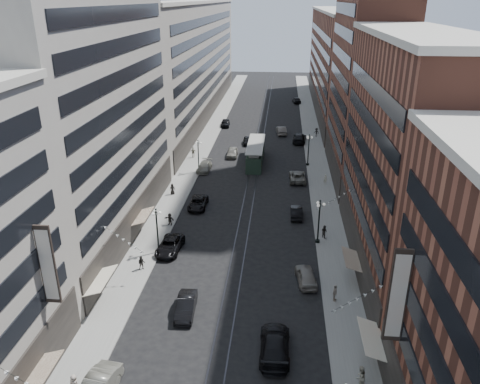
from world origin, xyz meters
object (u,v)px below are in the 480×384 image
(lamppost_se_far, at_px, (319,220))
(lamppost_se_mid, at_px, (309,149))
(lamppost_sw_mid, at_px, (198,155))
(pedestrian_2, at_px, (142,263))
(car_11, at_px, (297,176))
(pedestrian_6, at_px, (193,152))
(car_8, at_px, (204,167))
(pedestrian_7, at_px, (324,231))
(pedestrian_extra_1, at_px, (172,189))
(lamppost_sw_far, at_px, (157,229))
(car_10, at_px, (296,212))
(pedestrian_5, at_px, (170,219))
(pedestrian_4, at_px, (335,293))
(car_7, at_px, (198,203))
(pedestrian_extra_0, at_px, (360,377))
(car_extra_0, at_px, (297,100))
(pedestrian_8, at_px, (325,179))
(car_extra_1, at_px, (232,152))
(car_4, at_px, (306,276))
(car_13, at_px, (248,141))
(car_9, at_px, (225,123))
(car_6, at_px, (275,345))
(streetcar, at_px, (256,154))
(pedestrian_1, at_px, (74,384))
(car_2, at_px, (170,246))
(car_12, at_px, (299,138))
(car_5, at_px, (186,306))
(pedestrian_9, at_px, (316,132))
(car_14, at_px, (281,130))

(lamppost_se_far, xyz_separation_m, lamppost_se_mid, (0.00, 28.00, 0.00))
(lamppost_sw_mid, relative_size, pedestrian_2, 3.52)
(car_11, bearing_deg, pedestrian_6, -29.17)
(car_8, distance_m, pedestrian_7, 29.17)
(lamppost_sw_mid, height_order, car_8, lamppost_sw_mid)
(lamppost_se_far, xyz_separation_m, pedestrian_extra_1, (-20.62, 12.95, -2.11))
(lamppost_sw_far, relative_size, car_10, 1.26)
(pedestrian_5, xyz_separation_m, pedestrian_extra_1, (-1.92, 10.01, 0.03))
(pedestrian_4, xyz_separation_m, car_7, (-16.98, 20.52, -0.31))
(lamppost_sw_far, relative_size, pedestrian_extra_0, 2.99)
(car_10, relative_size, car_extra_0, 0.89)
(pedestrian_8, xyz_separation_m, car_extra_1, (-16.04, 12.55, -0.10))
(car_4, height_order, car_13, car_4)
(lamppost_sw_far, distance_m, pedestrian_extra_0, 27.39)
(car_9, bearing_deg, pedestrian_6, -100.93)
(car_6, bearing_deg, streetcar, -85.18)
(car_7, distance_m, pedestrian_6, 21.96)
(pedestrian_1, distance_m, pedestrian_2, 17.12)
(car_7, bearing_deg, car_extra_1, 84.65)
(lamppost_se_mid, bearing_deg, pedestrian_1, -110.09)
(car_extra_0, bearing_deg, lamppost_se_far, 82.97)
(pedestrian_2, xyz_separation_m, car_extra_0, (18.40, 88.38, -0.10))
(car_2, relative_size, car_12, 0.87)
(car_4, relative_size, pedestrian_6, 2.38)
(car_2, bearing_deg, pedestrian_extra_1, 105.15)
(car_7, distance_m, pedestrian_8, 21.18)
(pedestrian_5, bearing_deg, car_12, 89.52)
(car_6, bearing_deg, car_12, -93.86)
(lamppost_sw_far, xyz_separation_m, car_11, (16.44, 24.59, -2.33))
(car_4, distance_m, car_5, 12.91)
(car_6, distance_m, car_13, 59.65)
(car_5, relative_size, pedestrian_9, 2.63)
(car_7, relative_size, car_12, 0.83)
(pedestrian_extra_0, bearing_deg, lamppost_sw_mid, -104.24)
(car_4, distance_m, car_13, 49.48)
(pedestrian_7, xyz_separation_m, pedestrian_8, (1.47, 18.04, -0.05))
(car_4, relative_size, car_10, 1.05)
(car_7, relative_size, car_extra_0, 1.04)
(pedestrian_1, bearing_deg, lamppost_sw_mid, -81.82)
(car_10, distance_m, car_14, 40.94)
(lamppost_se_mid, height_order, car_10, lamppost_se_mid)
(car_13, bearing_deg, streetcar, -84.21)
(car_5, xyz_separation_m, car_11, (11.11, 35.24, -0.02))
(pedestrian_1, xyz_separation_m, car_14, (14.57, 72.94, -0.11))
(lamppost_sw_far, xyz_separation_m, car_extra_1, (4.70, 35.90, -2.29))
(car_11, bearing_deg, streetcar, -50.57)
(car_9, distance_m, pedestrian_7, 55.30)
(lamppost_se_far, bearing_deg, pedestrian_9, 86.82)
(car_11, distance_m, car_14, 27.54)
(car_9, xyz_separation_m, car_14, (12.80, -5.47, 0.04))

